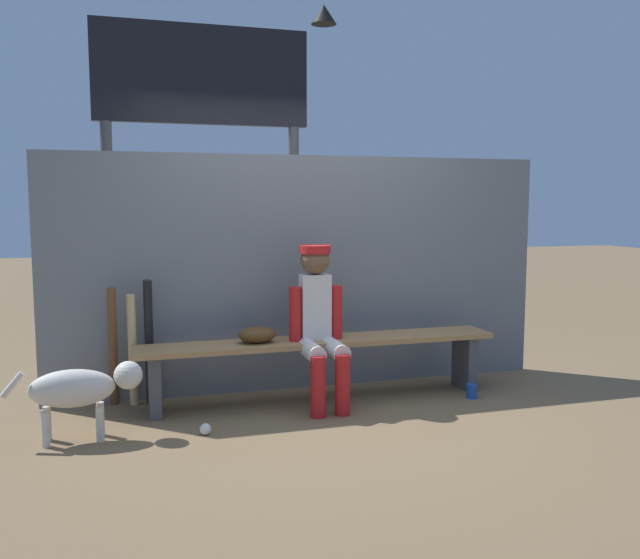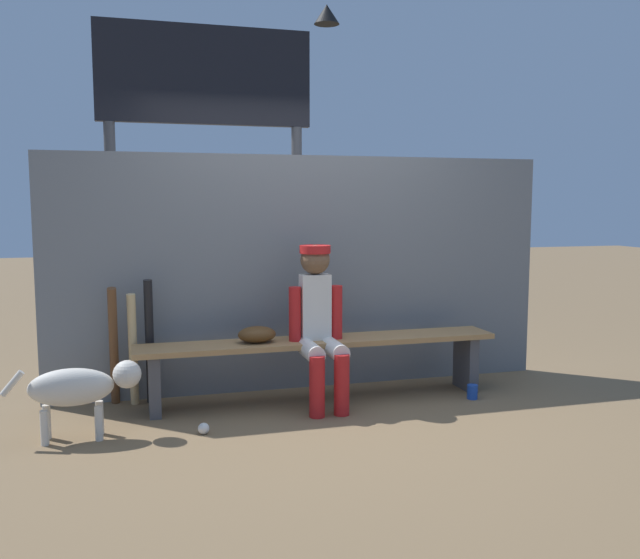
% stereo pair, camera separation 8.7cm
% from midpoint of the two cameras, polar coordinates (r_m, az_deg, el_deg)
% --- Properties ---
extents(ground_plane, '(30.00, 30.00, 0.00)m').
position_cam_midpoint_polar(ground_plane, '(5.22, 0.49, -10.14)').
color(ground_plane, brown).
extents(chainlink_fence, '(4.05, 0.03, 1.86)m').
position_cam_midpoint_polar(chainlink_fence, '(5.41, -0.69, 0.55)').
color(chainlink_fence, slate).
rests_on(chainlink_fence, ground_plane).
extents(dugout_bench, '(2.74, 0.36, 0.47)m').
position_cam_midpoint_polar(dugout_bench, '(5.12, 0.49, -6.12)').
color(dugout_bench, '#AD7F4C').
rests_on(dugout_bench, ground_plane).
extents(player_seated, '(0.41, 0.55, 1.18)m').
position_cam_midpoint_polar(player_seated, '(4.95, 0.44, -3.34)').
color(player_seated, silver).
rests_on(player_seated, ground_plane).
extents(baseball_glove, '(0.28, 0.20, 0.12)m').
position_cam_midpoint_polar(baseball_glove, '(4.98, -4.83, -4.63)').
color(baseball_glove, '#593819').
rests_on(baseball_glove, dugout_bench).
extents(bat_aluminum_black, '(0.07, 0.15, 0.94)m').
position_cam_midpoint_polar(bat_aluminum_black, '(5.16, -13.69, -5.14)').
color(bat_aluminum_black, black).
rests_on(bat_aluminum_black, ground_plane).
extents(bat_wood_natural, '(0.08, 0.16, 0.84)m').
position_cam_midpoint_polar(bat_wood_natural, '(5.15, -15.01, -5.74)').
color(bat_wood_natural, tan).
rests_on(bat_wood_natural, ground_plane).
extents(bat_wood_dark, '(0.07, 0.27, 0.90)m').
position_cam_midpoint_polar(bat_wood_dark, '(5.15, -16.53, -5.46)').
color(bat_wood_dark, brown).
rests_on(bat_wood_dark, ground_plane).
extents(baseball, '(0.07, 0.07, 0.07)m').
position_cam_midpoint_polar(baseball, '(4.55, -9.22, -12.29)').
color(baseball, white).
rests_on(baseball, ground_plane).
extents(cup_on_ground, '(0.08, 0.08, 0.11)m').
position_cam_midpoint_polar(cup_on_ground, '(5.38, 13.17, -9.20)').
color(cup_on_ground, '#1E47AD').
rests_on(cup_on_ground, ground_plane).
extents(cup_on_bench, '(0.08, 0.08, 0.11)m').
position_cam_midpoint_polar(cup_on_bench, '(5.10, -0.67, -4.41)').
color(cup_on_bench, red).
rests_on(cup_on_bench, dugout_bench).
extents(scoreboard, '(2.23, 0.27, 3.33)m').
position_cam_midpoint_polar(scoreboard, '(6.48, -8.64, 13.84)').
color(scoreboard, '#3F3F42').
rests_on(scoreboard, ground_plane).
extents(dog, '(0.84, 0.20, 0.49)m').
position_cam_midpoint_polar(dog, '(4.56, -18.99, -8.58)').
color(dog, beige).
rests_on(dog, ground_plane).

